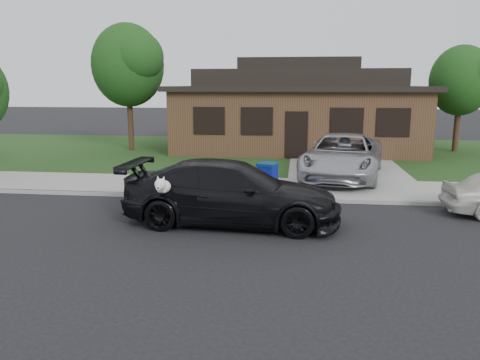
# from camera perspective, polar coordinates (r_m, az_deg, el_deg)

# --- Properties ---
(ground) EXTENTS (120.00, 120.00, 0.00)m
(ground) POSITION_cam_1_polar(r_m,az_deg,el_deg) (11.56, -13.98, -6.17)
(ground) COLOR black
(ground) RESTS_ON ground
(sidewalk) EXTENTS (60.00, 3.00, 0.12)m
(sidewalk) POSITION_cam_1_polar(r_m,az_deg,el_deg) (16.15, -7.68, -0.68)
(sidewalk) COLOR gray
(sidewalk) RESTS_ON ground
(curb) EXTENTS (60.00, 0.12, 0.12)m
(curb) POSITION_cam_1_polar(r_m,az_deg,el_deg) (14.74, -9.15, -1.90)
(curb) COLOR gray
(curb) RESTS_ON ground
(lawn) EXTENTS (60.00, 13.00, 0.13)m
(lawn) POSITION_cam_1_polar(r_m,az_deg,el_deg) (23.85, -2.82, 3.37)
(lawn) COLOR #193814
(lawn) RESTS_ON ground
(driveway) EXTENTS (4.50, 13.00, 0.14)m
(driveway) POSITION_cam_1_polar(r_m,az_deg,el_deg) (20.63, 12.36, 1.84)
(driveway) COLOR gray
(driveway) RESTS_ON ground
(sedan) EXTENTS (5.55, 2.64, 1.58)m
(sedan) POSITION_cam_1_polar(r_m,az_deg,el_deg) (11.74, -1.05, -1.55)
(sedan) COLOR black
(sedan) RESTS_ON ground
(minivan) EXTENTS (3.64, 6.02, 1.56)m
(minivan) POSITION_cam_1_polar(r_m,az_deg,el_deg) (17.35, 12.44, 2.89)
(minivan) COLOR #A8AAAF
(minivan) RESTS_ON driveway
(recycling_bin) EXTENTS (0.72, 0.72, 0.94)m
(recycling_bin) POSITION_cam_1_polar(r_m,az_deg,el_deg) (14.71, 3.37, 0.33)
(recycling_bin) COLOR navy
(recycling_bin) RESTS_ON sidewalk
(house) EXTENTS (12.60, 8.60, 4.65)m
(house) POSITION_cam_1_polar(r_m,az_deg,el_deg) (25.29, 7.00, 8.48)
(house) COLOR #422B1C
(house) RESTS_ON ground
(tree_0) EXTENTS (3.78, 3.60, 6.34)m
(tree_0) POSITION_cam_1_polar(r_m,az_deg,el_deg) (24.63, -13.25, 13.64)
(tree_0) COLOR #332114
(tree_0) RESTS_ON ground
(tree_1) EXTENTS (3.15, 3.00, 5.25)m
(tree_1) POSITION_cam_1_polar(r_m,az_deg,el_deg) (25.94, 25.71, 11.01)
(tree_1) COLOR #332114
(tree_1) RESTS_ON ground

